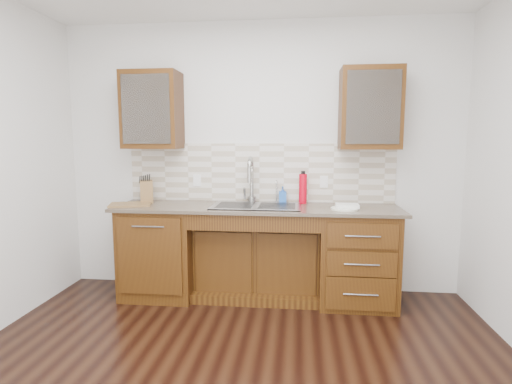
# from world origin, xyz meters

# --- Properties ---
(wall_back) EXTENTS (4.00, 0.10, 2.70)m
(wall_back) POSITION_xyz_m (0.00, 1.80, 1.35)
(wall_back) COLOR silver
(wall_back) RESTS_ON ground
(wall_front) EXTENTS (4.00, 0.10, 2.70)m
(wall_front) POSITION_xyz_m (0.00, -1.80, 1.35)
(wall_front) COLOR silver
(wall_front) RESTS_ON ground
(base_cabinet_left) EXTENTS (0.70, 0.62, 0.88)m
(base_cabinet_left) POSITION_xyz_m (-0.95, 1.44, 0.44)
(base_cabinet_left) COLOR #593014
(base_cabinet_left) RESTS_ON ground
(base_cabinet_center) EXTENTS (1.20, 0.44, 0.70)m
(base_cabinet_center) POSITION_xyz_m (0.00, 1.53, 0.35)
(base_cabinet_center) COLOR #593014
(base_cabinet_center) RESTS_ON ground
(base_cabinet_right) EXTENTS (0.70, 0.62, 0.88)m
(base_cabinet_right) POSITION_xyz_m (0.95, 1.44, 0.44)
(base_cabinet_right) COLOR #593014
(base_cabinet_right) RESTS_ON ground
(countertop) EXTENTS (2.70, 0.65, 0.03)m
(countertop) POSITION_xyz_m (0.00, 1.43, 0.90)
(countertop) COLOR #84705B
(countertop) RESTS_ON base_cabinet_left
(backsplash) EXTENTS (2.70, 0.02, 0.59)m
(backsplash) POSITION_xyz_m (0.00, 1.74, 1.21)
(backsplash) COLOR beige
(backsplash) RESTS_ON wall_back
(sink) EXTENTS (0.84, 0.46, 0.19)m
(sink) POSITION_xyz_m (0.00, 1.41, 0.83)
(sink) COLOR #9E9EA5
(sink) RESTS_ON countertop
(faucet) EXTENTS (0.04, 0.04, 0.40)m
(faucet) POSITION_xyz_m (-0.07, 1.64, 1.11)
(faucet) COLOR #999993
(faucet) RESTS_ON countertop
(filter_tap) EXTENTS (0.02, 0.02, 0.24)m
(filter_tap) POSITION_xyz_m (0.18, 1.65, 1.03)
(filter_tap) COLOR #999993
(filter_tap) RESTS_ON countertop
(upper_cabinet_left) EXTENTS (0.55, 0.34, 0.75)m
(upper_cabinet_left) POSITION_xyz_m (-1.05, 1.58, 1.83)
(upper_cabinet_left) COLOR #593014
(upper_cabinet_left) RESTS_ON wall_back
(upper_cabinet_right) EXTENTS (0.55, 0.34, 0.75)m
(upper_cabinet_right) POSITION_xyz_m (1.05, 1.58, 1.83)
(upper_cabinet_right) COLOR #593014
(upper_cabinet_right) RESTS_ON wall_back
(outlet_left) EXTENTS (0.08, 0.01, 0.12)m
(outlet_left) POSITION_xyz_m (-0.65, 1.73, 1.12)
(outlet_left) COLOR white
(outlet_left) RESTS_ON backsplash
(outlet_right) EXTENTS (0.08, 0.01, 0.12)m
(outlet_right) POSITION_xyz_m (0.65, 1.73, 1.12)
(outlet_right) COLOR white
(outlet_right) RESTS_ON backsplash
(soap_bottle) EXTENTS (0.08, 0.08, 0.16)m
(soap_bottle) POSITION_xyz_m (0.24, 1.69, 0.99)
(soap_bottle) COLOR blue
(soap_bottle) RESTS_ON countertop
(water_bottle) EXTENTS (0.10, 0.10, 0.29)m
(water_bottle) POSITION_xyz_m (0.44, 1.64, 1.06)
(water_bottle) COLOR #C60015
(water_bottle) RESTS_ON countertop
(plate) EXTENTS (0.26, 0.26, 0.01)m
(plate) POSITION_xyz_m (0.82, 1.34, 0.92)
(plate) COLOR white
(plate) RESTS_ON countertop
(dish_towel) EXTENTS (0.21, 0.15, 0.03)m
(dish_towel) POSITION_xyz_m (0.84, 1.35, 0.94)
(dish_towel) COLOR silver
(dish_towel) RESTS_ON plate
(knife_block) EXTENTS (0.19, 0.23, 0.22)m
(knife_block) POSITION_xyz_m (-1.13, 1.56, 1.02)
(knife_block) COLOR #A9742D
(knife_block) RESTS_ON countertop
(cutting_board) EXTENTS (0.44, 0.36, 0.02)m
(cutting_board) POSITION_xyz_m (-1.22, 1.35, 0.92)
(cutting_board) COLOR brown
(cutting_board) RESTS_ON countertop
(cup_left_a) EXTENTS (0.14, 0.14, 0.09)m
(cup_left_a) POSITION_xyz_m (-1.13, 1.58, 1.77)
(cup_left_a) COLOR white
(cup_left_a) RESTS_ON upper_cabinet_left
(cup_left_b) EXTENTS (0.13, 0.13, 0.10)m
(cup_left_b) POSITION_xyz_m (-0.99, 1.58, 1.77)
(cup_left_b) COLOR silver
(cup_left_b) RESTS_ON upper_cabinet_left
(cup_right_a) EXTENTS (0.17, 0.17, 0.10)m
(cup_right_a) POSITION_xyz_m (1.00, 1.58, 1.78)
(cup_right_a) COLOR silver
(cup_right_a) RESTS_ON upper_cabinet_right
(cup_right_b) EXTENTS (0.14, 0.14, 0.10)m
(cup_right_b) POSITION_xyz_m (1.18, 1.58, 1.78)
(cup_right_b) COLOR white
(cup_right_b) RESTS_ON upper_cabinet_right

